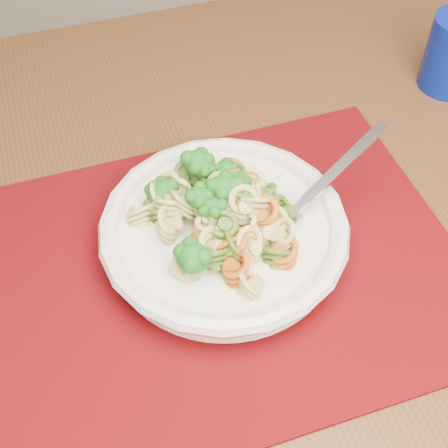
{
  "coord_description": "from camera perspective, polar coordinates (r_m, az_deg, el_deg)",
  "views": [
    {
      "loc": [
        -0.33,
        0.27,
        1.23
      ],
      "look_at": [
        -0.33,
        0.64,
        0.78
      ],
      "focal_mm": 50.0,
      "sensor_mm": 36.0,
      "label": 1
    }
  ],
  "objects": [
    {
      "name": "pasta_bowl",
      "position": [
        0.59,
        0.0,
        -0.73
      ],
      "size": [
        0.24,
        0.24,
        0.05
      ],
      "color": "silver",
      "rests_on": "placemat"
    },
    {
      "name": "pasta_broccoli_heap",
      "position": [
        0.58,
        0.0,
        0.38
      ],
      "size": [
        0.2,
        0.2,
        0.06
      ],
      "primitive_type": null,
      "color": "tan",
      "rests_on": "pasta_bowl"
    },
    {
      "name": "fork",
      "position": [
        0.58,
        5.71,
        0.44
      ],
      "size": [
        0.15,
        0.14,
        0.08
      ],
      "primitive_type": null,
      "rotation": [
        0.0,
        -0.35,
        0.72
      ],
      "color": "silver",
      "rests_on": "pasta_bowl"
    },
    {
      "name": "dining_table",
      "position": [
        0.72,
        -1.88,
        -6.54
      ],
      "size": [
        1.51,
        1.22,
        0.74
      ],
      "rotation": [
        0.0,
        0.0,
        0.33
      ],
      "color": "#532E17",
      "rests_on": "ground"
    },
    {
      "name": "placemat",
      "position": [
        0.6,
        0.08,
        -3.98
      ],
      "size": [
        0.54,
        0.48,
        0.0
      ],
      "primitive_type": "cube",
      "rotation": [
        0.0,
        0.0,
        0.33
      ],
      "color": "#4F030C",
      "rests_on": "dining_table"
    }
  ]
}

